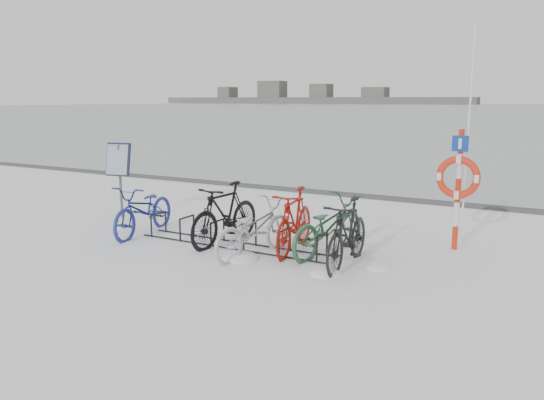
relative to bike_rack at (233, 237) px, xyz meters
name	(u,v)px	position (x,y,z in m)	size (l,w,h in m)	color
ground	(233,246)	(0.00, 0.00, -0.18)	(900.00, 900.00, 0.00)	white
ice_sheet	(541,109)	(0.00, 155.00, -0.17)	(400.00, 298.00, 0.02)	#A5B4BB
quay_edge	(345,194)	(0.00, 5.90, -0.13)	(400.00, 0.25, 0.10)	#3F3F42
bike_rack	(233,237)	(0.00, 0.00, 0.00)	(4.00, 0.48, 0.46)	black
info_board	(119,164)	(-3.63, 0.83, 1.07)	(0.61, 0.35, 1.74)	#595B5E
lifebuoy_station	(458,178)	(3.69, 1.70, 1.16)	(0.77, 0.22, 3.99)	red
shoreline	(301,99)	(-122.02, 260.00, 2.61)	(180.00, 12.00, 9.50)	#484848
bike_0	(144,208)	(-2.11, -0.06, 0.35)	(0.71, 2.04, 1.07)	navy
bike_1	(225,212)	(-0.26, 0.13, 0.42)	(0.56, 1.99, 1.20)	black
bike_2	(254,227)	(0.63, -0.31, 0.33)	(0.68, 1.96, 1.03)	#B5B9BE
bike_3	(295,219)	(1.14, 0.27, 0.41)	(0.55, 1.96, 1.18)	#9C150C
bike_4	(328,224)	(1.74, 0.41, 0.35)	(0.71, 2.04, 1.07)	#285834
bike_5	(348,232)	(2.29, -0.10, 0.40)	(0.54, 1.92, 1.16)	black
snow_drifts	(251,254)	(0.57, -0.32, -0.18)	(6.07, 1.57, 0.23)	white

